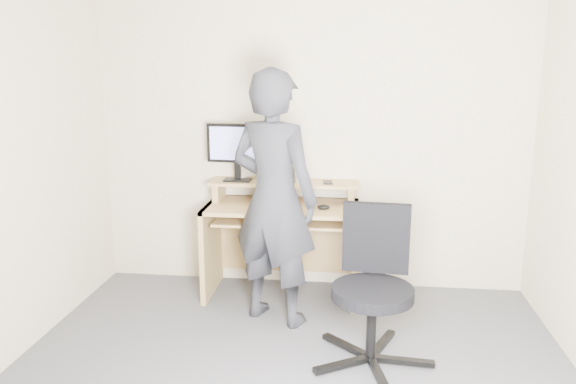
% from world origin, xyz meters
% --- Properties ---
extents(back_wall, '(3.50, 0.02, 2.50)m').
position_xyz_m(back_wall, '(0.00, 1.75, 1.25)').
color(back_wall, beige).
rests_on(back_wall, ground).
extents(desk, '(1.20, 0.60, 0.91)m').
position_xyz_m(desk, '(-0.20, 1.53, 0.55)').
color(desk, tan).
rests_on(desk, ground).
extents(monitor, '(0.49, 0.14, 0.46)m').
position_xyz_m(monitor, '(-0.58, 1.57, 1.19)').
color(monitor, black).
rests_on(monitor, desk).
extents(external_drive, '(0.10, 0.14, 0.20)m').
position_xyz_m(external_drive, '(-0.27, 1.59, 1.01)').
color(external_drive, black).
rests_on(external_drive, desk).
extents(travel_mug, '(0.09, 0.09, 0.17)m').
position_xyz_m(travel_mug, '(-0.09, 1.58, 0.99)').
color(travel_mug, '#B8B7BC').
rests_on(travel_mug, desk).
extents(smartphone, '(0.08, 0.14, 0.01)m').
position_xyz_m(smartphone, '(0.15, 1.58, 0.92)').
color(smartphone, black).
rests_on(smartphone, desk).
extents(charger, '(0.05, 0.04, 0.03)m').
position_xyz_m(charger, '(-0.32, 1.50, 0.93)').
color(charger, black).
rests_on(charger, desk).
extents(headphones, '(0.18, 0.18, 0.06)m').
position_xyz_m(headphones, '(-0.48, 1.65, 0.92)').
color(headphones, silver).
rests_on(headphones, desk).
extents(keyboard, '(0.47, 0.22, 0.03)m').
position_xyz_m(keyboard, '(-0.20, 1.36, 0.67)').
color(keyboard, black).
rests_on(keyboard, desk).
extents(mouse, '(0.10, 0.07, 0.04)m').
position_xyz_m(mouse, '(0.13, 1.35, 0.77)').
color(mouse, black).
rests_on(mouse, desk).
extents(office_chair, '(0.74, 0.76, 0.96)m').
position_xyz_m(office_chair, '(0.49, 0.52, 0.52)').
color(office_chair, black).
rests_on(office_chair, ground).
extents(person, '(0.78, 0.66, 1.82)m').
position_xyz_m(person, '(-0.20, 1.01, 0.91)').
color(person, black).
rests_on(person, ground).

